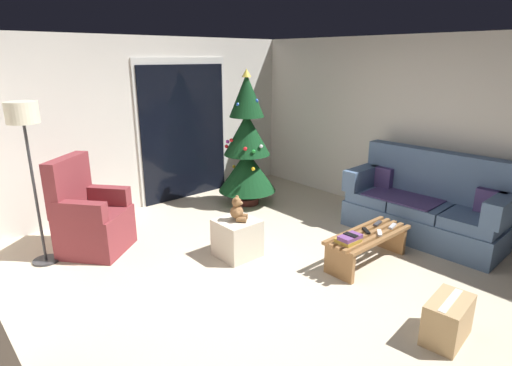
{
  "coord_description": "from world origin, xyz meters",
  "views": [
    {
      "loc": [
        -2.55,
        -2.66,
        2.22
      ],
      "look_at": [
        0.4,
        0.7,
        0.85
      ],
      "focal_mm": 29.15,
      "sensor_mm": 36.0,
      "label": 1
    }
  ],
  "objects_px": {
    "remote_graphite": "(378,223)",
    "cell_phone": "(351,235)",
    "book_stack": "(349,239)",
    "coffee_table": "(367,243)",
    "remote_silver": "(392,226)",
    "armchair": "(90,219)",
    "teddy_bear_chestnut": "(238,210)",
    "cardboard_box_taped_mid_floor": "(448,320)",
    "remote_white": "(380,233)",
    "floor_lamp": "(25,129)",
    "couch": "(425,206)",
    "christmas_tree": "(247,147)",
    "ottoman": "(237,238)",
    "remote_black": "(366,231)"
  },
  "relations": [
    {
      "from": "remote_graphite",
      "to": "cardboard_box_taped_mid_floor",
      "type": "bearing_deg",
      "value": -45.91
    },
    {
      "from": "teddy_bear_chestnut",
      "to": "couch",
      "type": "bearing_deg",
      "value": -27.91
    },
    {
      "from": "remote_graphite",
      "to": "cell_phone",
      "type": "distance_m",
      "value": 0.65
    },
    {
      "from": "coffee_table",
      "to": "christmas_tree",
      "type": "relative_size",
      "value": 0.54
    },
    {
      "from": "christmas_tree",
      "to": "floor_lamp",
      "type": "height_order",
      "value": "christmas_tree"
    },
    {
      "from": "coffee_table",
      "to": "book_stack",
      "type": "bearing_deg",
      "value": -179.77
    },
    {
      "from": "coffee_table",
      "to": "remote_graphite",
      "type": "xyz_separation_m",
      "value": [
        0.29,
        0.07,
        0.13
      ]
    },
    {
      "from": "remote_black",
      "to": "book_stack",
      "type": "height_order",
      "value": "book_stack"
    },
    {
      "from": "couch",
      "to": "coffee_table",
      "type": "bearing_deg",
      "value": 177.88
    },
    {
      "from": "couch",
      "to": "armchair",
      "type": "xyz_separation_m",
      "value": [
        -3.35,
        2.38,
        0.0
      ]
    },
    {
      "from": "teddy_bear_chestnut",
      "to": "book_stack",
      "type": "bearing_deg",
      "value": -60.82
    },
    {
      "from": "remote_silver",
      "to": "armchair",
      "type": "height_order",
      "value": "armchair"
    },
    {
      "from": "book_stack",
      "to": "christmas_tree",
      "type": "relative_size",
      "value": 0.12
    },
    {
      "from": "remote_white",
      "to": "teddy_bear_chestnut",
      "type": "xyz_separation_m",
      "value": [
        -1.04,
        1.18,
        0.19
      ]
    },
    {
      "from": "cardboard_box_taped_mid_floor",
      "to": "book_stack",
      "type": "bearing_deg",
      "value": 77.37
    },
    {
      "from": "remote_silver",
      "to": "book_stack",
      "type": "xyz_separation_m",
      "value": [
        -0.7,
        0.08,
        0.03
      ]
    },
    {
      "from": "armchair",
      "to": "cardboard_box_taped_mid_floor",
      "type": "relative_size",
      "value": 2.27
    },
    {
      "from": "floor_lamp",
      "to": "couch",
      "type": "bearing_deg",
      "value": -32.31
    },
    {
      "from": "couch",
      "to": "floor_lamp",
      "type": "xyz_separation_m",
      "value": [
        -3.87,
        2.44,
        1.11
      ]
    },
    {
      "from": "christmas_tree",
      "to": "armchair",
      "type": "bearing_deg",
      "value": -178.96
    },
    {
      "from": "remote_black",
      "to": "christmas_tree",
      "type": "bearing_deg",
      "value": 119.44
    },
    {
      "from": "book_stack",
      "to": "teddy_bear_chestnut",
      "type": "relative_size",
      "value": 0.89
    },
    {
      "from": "cell_phone",
      "to": "coffee_table",
      "type": "bearing_deg",
      "value": 0.86
    },
    {
      "from": "cell_phone",
      "to": "couch",
      "type": "bearing_deg",
      "value": -2.58
    },
    {
      "from": "teddy_bear_chestnut",
      "to": "cardboard_box_taped_mid_floor",
      "type": "xyz_separation_m",
      "value": [
        0.34,
        -2.28,
        -0.38
      ]
    },
    {
      "from": "remote_white",
      "to": "armchair",
      "type": "relative_size",
      "value": 0.14
    },
    {
      "from": "remote_silver",
      "to": "teddy_bear_chestnut",
      "type": "relative_size",
      "value": 0.55
    },
    {
      "from": "teddy_bear_chestnut",
      "to": "remote_graphite",
      "type": "bearing_deg",
      "value": -38.93
    },
    {
      "from": "remote_graphite",
      "to": "floor_lamp",
      "type": "xyz_separation_m",
      "value": [
        -2.98,
        2.33,
        1.13
      ]
    },
    {
      "from": "coffee_table",
      "to": "cardboard_box_taped_mid_floor",
      "type": "distance_m",
      "value": 1.34
    },
    {
      "from": "armchair",
      "to": "teddy_bear_chestnut",
      "type": "height_order",
      "value": "armchair"
    },
    {
      "from": "floor_lamp",
      "to": "teddy_bear_chestnut",
      "type": "bearing_deg",
      "value": -37.22
    },
    {
      "from": "remote_black",
      "to": "armchair",
      "type": "bearing_deg",
      "value": 169.14
    },
    {
      "from": "book_stack",
      "to": "ottoman",
      "type": "relative_size",
      "value": 0.57
    },
    {
      "from": "remote_graphite",
      "to": "ottoman",
      "type": "distance_m",
      "value": 1.63
    },
    {
      "from": "coffee_table",
      "to": "remote_white",
      "type": "height_order",
      "value": "remote_white"
    },
    {
      "from": "remote_black",
      "to": "cardboard_box_taped_mid_floor",
      "type": "xyz_separation_m",
      "value": [
        -0.63,
        -1.23,
        -0.19
      ]
    },
    {
      "from": "remote_graphite",
      "to": "christmas_tree",
      "type": "relative_size",
      "value": 0.08
    },
    {
      "from": "ottoman",
      "to": "cell_phone",
      "type": "bearing_deg",
      "value": -60.65
    },
    {
      "from": "book_stack",
      "to": "christmas_tree",
      "type": "distance_m",
      "value": 2.51
    },
    {
      "from": "couch",
      "to": "remote_black",
      "type": "height_order",
      "value": "couch"
    },
    {
      "from": "remote_silver",
      "to": "couch",
      "type": "bearing_deg",
      "value": 80.19
    },
    {
      "from": "floor_lamp",
      "to": "cardboard_box_taped_mid_floor",
      "type": "height_order",
      "value": "floor_lamp"
    },
    {
      "from": "remote_graphite",
      "to": "cardboard_box_taped_mid_floor",
      "type": "relative_size",
      "value": 0.31
    },
    {
      "from": "remote_silver",
      "to": "floor_lamp",
      "type": "distance_m",
      "value": 4.08
    },
    {
      "from": "remote_silver",
      "to": "book_stack",
      "type": "bearing_deg",
      "value": -109.41
    },
    {
      "from": "remote_silver",
      "to": "teddy_bear_chestnut",
      "type": "height_order",
      "value": "teddy_bear_chestnut"
    },
    {
      "from": "book_stack",
      "to": "coffee_table",
      "type": "bearing_deg",
      "value": 0.23
    },
    {
      "from": "book_stack",
      "to": "christmas_tree",
      "type": "height_order",
      "value": "christmas_tree"
    },
    {
      "from": "cardboard_box_taped_mid_floor",
      "to": "remote_white",
      "type": "bearing_deg",
      "value": 57.72
    }
  ]
}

